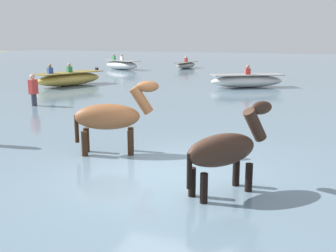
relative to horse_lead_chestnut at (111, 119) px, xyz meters
The scene contains 9 objects.
ground_plane 2.21m from the horse_lead_chestnut, 31.24° to the right, with size 120.00×120.00×0.00m, color #84755B.
water_surface 9.24m from the horse_lead_chestnut, 80.13° to the left, with size 90.00×90.00×0.43m, color slate.
horse_lead_chestnut is the anchor object (origin of this frame).
horse_trailing_dark_bay 3.26m from the horse_lead_chestnut, 27.41° to the right, with size 1.36×1.58×1.94m.
boat_far_inshore 24.45m from the horse_lead_chestnut, 103.19° to the left, with size 1.33×2.88×0.99m.
boat_near_port 13.34m from the horse_lead_chestnut, 126.92° to the left, with size 2.58×4.04×1.19m.
boat_far_offshore 13.10m from the horse_lead_chestnut, 85.64° to the left, with size 3.87×2.81×1.15m.
boat_distant_east 23.34m from the horse_lead_chestnut, 115.41° to the left, with size 3.65×2.54×1.18m.
person_onlooker_left 7.44m from the horse_lead_chestnut, 140.40° to the left, with size 0.22×0.33×1.63m.
Camera 1 is at (2.61, -7.02, 3.05)m, focal length 43.66 mm.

